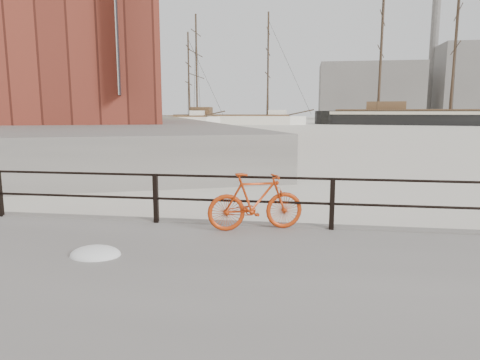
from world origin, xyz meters
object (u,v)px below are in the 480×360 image
at_px(barque_black, 449,125).
at_px(workboat_far, 61,130).
at_px(bicycle, 256,201).
at_px(schooner_mid, 232,124).
at_px(schooner_left, 162,125).

bearing_deg(barque_black, workboat_far, -140.71).
height_order(bicycle, barque_black, barque_black).
bearing_deg(schooner_mid, bicycle, -80.86).
height_order(schooner_mid, schooner_left, schooner_mid).
distance_m(barque_black, workboat_far, 69.03).
relative_size(barque_black, schooner_mid, 1.82).
bearing_deg(bicycle, schooner_mid, 81.07).
height_order(bicycle, schooner_left, schooner_left).
relative_size(bicycle, barque_black, 0.03).
relative_size(schooner_mid, schooner_left, 1.33).
relative_size(barque_black, workboat_far, 5.58).
bearing_deg(bicycle, workboat_far, 105.55).
bearing_deg(schooner_mid, barque_black, 0.23).
xyz_separation_m(schooner_mid, schooner_left, (-12.86, -6.19, 0.00)).
relative_size(bicycle, schooner_mid, 0.06).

